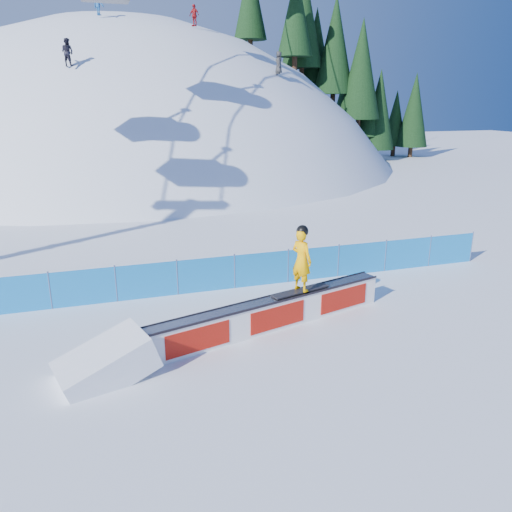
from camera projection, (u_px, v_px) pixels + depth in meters
name	position (u px, v px, depth m)	size (l,w,h in m)	color
ground	(244.00, 350.00, 13.17)	(160.00, 160.00, 0.00)	white
snow_hill	(141.00, 324.00, 56.72)	(64.00, 64.00, 64.00)	white
treeline	(332.00, 57.00, 53.04)	(23.70, 12.02, 21.54)	#362215
safety_fence	(207.00, 275.00, 17.08)	(22.05, 0.05, 1.30)	#1175C4
rail_box	(273.00, 313.00, 14.33)	(7.61, 2.58, 0.93)	white
snow_ramp	(107.00, 376.00, 11.94)	(2.17, 1.45, 0.81)	white
snowboarder	(302.00, 259.00, 14.42)	(1.95, 0.85, 2.01)	black
distant_skiers	(153.00, 30.00, 37.05)	(16.13, 9.54, 5.99)	black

